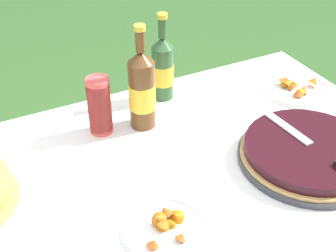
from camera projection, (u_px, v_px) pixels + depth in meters
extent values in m
cube|color=brown|center=(155.00, 182.00, 1.31)|extent=(1.59, 0.91, 0.03)
cylinder|color=brown|center=(267.00, 141.00, 2.09)|extent=(0.06, 0.06, 0.72)
cube|color=white|center=(155.00, 177.00, 1.30)|extent=(1.60, 0.92, 0.00)
cube|color=white|center=(100.00, 111.00, 1.66)|extent=(1.60, 0.01, 0.10)
cylinder|color=#38383D|center=(307.00, 158.00, 1.35)|extent=(0.40, 0.40, 0.02)
cylinder|color=tan|center=(308.00, 154.00, 1.34)|extent=(0.39, 0.39, 0.01)
cylinder|color=black|center=(309.00, 149.00, 1.33)|extent=(0.37, 0.37, 0.03)
cube|color=silver|center=(287.00, 127.00, 1.39)|extent=(0.04, 0.19, 0.00)
cylinder|color=#E04C47|center=(101.00, 118.00, 1.45)|extent=(0.07, 0.07, 0.09)
cylinder|color=#E04C47|center=(100.00, 115.00, 1.44)|extent=(0.07, 0.07, 0.09)
cylinder|color=#E04C47|center=(100.00, 111.00, 1.43)|extent=(0.07, 0.07, 0.09)
cylinder|color=#E04C47|center=(100.00, 108.00, 1.42)|extent=(0.07, 0.07, 0.09)
cylinder|color=#E04C47|center=(99.00, 104.00, 1.42)|extent=(0.07, 0.07, 0.09)
cylinder|color=#E04C47|center=(99.00, 101.00, 1.41)|extent=(0.07, 0.07, 0.09)
cylinder|color=#E04C47|center=(98.00, 97.00, 1.40)|extent=(0.07, 0.07, 0.09)
cylinder|color=#E04C47|center=(98.00, 93.00, 1.39)|extent=(0.07, 0.07, 0.09)
torus|color=#E04C47|center=(97.00, 79.00, 1.37)|extent=(0.07, 0.07, 0.01)
cylinder|color=#2D562D|center=(163.00, 73.00, 1.59)|extent=(0.07, 0.07, 0.19)
cylinder|color=yellow|center=(163.00, 74.00, 1.59)|extent=(0.08, 0.08, 0.07)
cone|color=#2D562D|center=(162.00, 42.00, 1.52)|extent=(0.07, 0.07, 0.04)
cylinder|color=#2D562D|center=(162.00, 28.00, 1.49)|extent=(0.03, 0.03, 0.06)
cylinder|color=gold|center=(162.00, 16.00, 1.47)|extent=(0.03, 0.03, 0.02)
cylinder|color=brown|center=(142.00, 95.00, 1.44)|extent=(0.08, 0.08, 0.22)
cylinder|color=yellow|center=(142.00, 96.00, 1.44)|extent=(0.08, 0.08, 0.08)
cone|color=brown|center=(141.00, 57.00, 1.36)|extent=(0.08, 0.08, 0.04)
cylinder|color=brown|center=(140.00, 41.00, 1.33)|extent=(0.03, 0.03, 0.06)
cylinder|color=gold|center=(140.00, 28.00, 1.31)|extent=(0.03, 0.03, 0.02)
cylinder|color=white|center=(164.00, 230.00, 1.13)|extent=(0.21, 0.21, 0.01)
torus|color=white|center=(164.00, 227.00, 1.13)|extent=(0.21, 0.21, 0.01)
cone|color=#BD670D|center=(176.00, 216.00, 1.14)|extent=(0.06, 0.06, 0.04)
cone|color=#C3761F|center=(164.00, 223.00, 1.11)|extent=(0.04, 0.04, 0.03)
cone|color=#BD6717|center=(164.00, 224.00, 1.12)|extent=(0.05, 0.06, 0.04)
cone|color=#B26210|center=(173.00, 225.00, 1.13)|extent=(0.04, 0.04, 0.04)
cone|color=#B05811|center=(157.00, 219.00, 1.12)|extent=(0.06, 0.06, 0.05)
cone|color=#BA5012|center=(165.00, 211.00, 1.15)|extent=(0.05, 0.05, 0.05)
cone|color=#B74E19|center=(154.00, 243.00, 1.08)|extent=(0.04, 0.04, 0.03)
cone|color=#A64F18|center=(182.00, 236.00, 1.09)|extent=(0.04, 0.04, 0.03)
cylinder|color=white|center=(297.00, 90.00, 1.67)|extent=(0.23, 0.23, 0.01)
torus|color=white|center=(297.00, 89.00, 1.66)|extent=(0.23, 0.23, 0.01)
cone|color=#AA5517|center=(291.00, 85.00, 1.65)|extent=(0.04, 0.04, 0.03)
cone|color=#A64C12|center=(286.00, 80.00, 1.70)|extent=(0.06, 0.06, 0.05)
cone|color=#B4531F|center=(299.00, 93.00, 1.61)|extent=(0.04, 0.04, 0.02)
cone|color=#B56711|center=(290.00, 83.00, 1.67)|extent=(0.03, 0.03, 0.04)
cone|color=#AA5F0A|center=(303.00, 89.00, 1.63)|extent=(0.05, 0.05, 0.03)
cone|color=#D1641C|center=(284.00, 79.00, 1.67)|extent=(0.05, 0.05, 0.03)
cone|color=#CA5A13|center=(314.00, 80.00, 1.66)|extent=(0.05, 0.04, 0.04)
cone|color=#BF5B10|center=(293.00, 83.00, 1.67)|extent=(0.04, 0.04, 0.03)
cone|color=#C6771E|center=(290.00, 83.00, 1.66)|extent=(0.05, 0.05, 0.04)
cone|color=#AA5D0E|center=(285.00, 83.00, 1.66)|extent=(0.04, 0.04, 0.03)
cone|color=orange|center=(300.00, 91.00, 1.62)|extent=(0.05, 0.05, 0.03)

